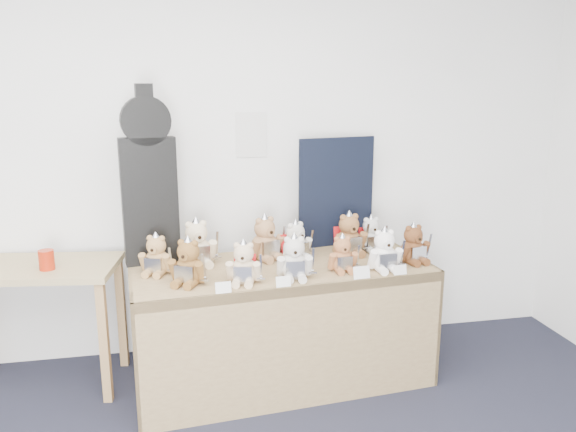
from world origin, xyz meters
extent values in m
plane|color=white|center=(0.00, 2.50, 1.35)|extent=(6.00, 0.00, 6.00)
cube|color=silver|center=(0.73, 2.49, 1.50)|extent=(0.21, 0.00, 0.30)
cube|color=brown|center=(0.83, 1.95, 0.72)|extent=(1.87, 0.91, 0.06)
cube|color=brown|center=(0.86, 1.58, 0.38)|extent=(1.80, 0.18, 0.75)
cube|color=brown|center=(-0.06, 1.87, 0.38)|extent=(0.09, 0.75, 0.75)
cube|color=brown|center=(1.72, 2.03, 0.38)|extent=(0.09, 0.75, 0.75)
cube|color=#978551|center=(-0.62, 2.16, 0.76)|extent=(1.00, 0.64, 0.04)
cube|color=#956840|center=(-0.23, 1.88, 0.37)|extent=(0.06, 0.06, 0.74)
cube|color=#956840|center=(-0.17, 2.32, 0.37)|extent=(0.06, 0.06, 0.74)
cube|color=black|center=(0.06, 2.17, 1.14)|extent=(0.34, 0.15, 0.78)
cylinder|color=black|center=(0.06, 2.17, 1.62)|extent=(0.30, 0.14, 0.29)
cube|color=black|center=(0.06, 2.17, 1.74)|extent=(0.11, 0.10, 0.19)
cube|color=black|center=(1.28, 2.32, 1.12)|extent=(0.55, 0.13, 0.74)
cylinder|color=#AD230B|center=(-0.54, 2.06, 0.84)|extent=(0.09, 0.09, 0.12)
ellipsoid|color=brown|center=(0.27, 1.74, 0.82)|extent=(0.21, 0.20, 0.17)
sphere|color=brown|center=(0.27, 1.74, 0.94)|extent=(0.12, 0.12, 0.12)
cylinder|color=brown|center=(0.25, 1.70, 0.93)|extent=(0.06, 0.05, 0.05)
sphere|color=black|center=(0.24, 1.68, 0.93)|extent=(0.02, 0.02, 0.02)
sphere|color=brown|center=(0.23, 1.76, 0.98)|extent=(0.04, 0.04, 0.04)
sphere|color=brown|center=(0.31, 1.72, 0.98)|extent=(0.04, 0.04, 0.04)
cylinder|color=brown|center=(0.19, 1.76, 0.83)|extent=(0.08, 0.10, 0.13)
cylinder|color=brown|center=(0.33, 1.69, 0.83)|extent=(0.08, 0.10, 0.13)
cylinder|color=brown|center=(0.21, 1.71, 0.78)|extent=(0.09, 0.12, 0.05)
cylinder|color=brown|center=(0.28, 1.67, 0.78)|extent=(0.09, 0.12, 0.05)
cube|color=white|center=(0.24, 1.68, 0.83)|extent=(0.11, 0.07, 0.09)
cone|color=white|center=(0.27, 1.74, 0.99)|extent=(0.11, 0.11, 0.08)
cube|color=white|center=(0.35, 1.67, 0.86)|extent=(0.03, 0.04, 0.18)
cube|color=white|center=(0.35, 1.67, 0.79)|extent=(0.05, 0.03, 0.01)
ellipsoid|color=#CFB492|center=(0.57, 1.69, 0.82)|extent=(0.18, 0.16, 0.16)
sphere|color=#CFB492|center=(0.57, 1.69, 0.92)|extent=(0.11, 0.11, 0.11)
cylinder|color=#CFB492|center=(0.56, 1.65, 0.91)|extent=(0.05, 0.04, 0.05)
sphere|color=black|center=(0.56, 1.63, 0.91)|extent=(0.02, 0.02, 0.02)
sphere|color=#CFB492|center=(0.53, 1.70, 0.97)|extent=(0.04, 0.04, 0.04)
sphere|color=#CFB492|center=(0.61, 1.69, 0.97)|extent=(0.04, 0.04, 0.04)
cylinder|color=#CFB492|center=(0.49, 1.69, 0.83)|extent=(0.06, 0.09, 0.12)
cylinder|color=#CFB492|center=(0.64, 1.66, 0.83)|extent=(0.06, 0.09, 0.12)
cylinder|color=#CFB492|center=(0.52, 1.65, 0.77)|extent=(0.07, 0.11, 0.05)
cylinder|color=#CFB492|center=(0.59, 1.63, 0.77)|extent=(0.07, 0.11, 0.05)
cube|color=white|center=(0.56, 1.64, 0.82)|extent=(0.10, 0.04, 0.09)
cone|color=white|center=(0.57, 1.69, 0.97)|extent=(0.10, 0.10, 0.07)
cube|color=white|center=(0.66, 1.64, 0.85)|extent=(0.02, 0.04, 0.16)
cube|color=white|center=(0.66, 1.64, 0.79)|extent=(0.05, 0.02, 0.01)
cube|color=red|center=(0.58, 1.75, 0.83)|extent=(0.13, 0.06, 0.14)
ellipsoid|color=beige|center=(0.86, 1.72, 0.82)|extent=(0.18, 0.16, 0.16)
sphere|color=beige|center=(0.86, 1.72, 0.93)|extent=(0.12, 0.12, 0.12)
cylinder|color=beige|center=(0.86, 1.67, 0.92)|extent=(0.05, 0.03, 0.05)
sphere|color=black|center=(0.85, 1.65, 0.92)|extent=(0.02, 0.02, 0.02)
sphere|color=beige|center=(0.82, 1.72, 0.98)|extent=(0.04, 0.04, 0.04)
sphere|color=beige|center=(0.90, 1.71, 0.98)|extent=(0.04, 0.04, 0.04)
cylinder|color=beige|center=(0.78, 1.71, 0.83)|extent=(0.06, 0.09, 0.12)
cylinder|color=beige|center=(0.94, 1.69, 0.83)|extent=(0.06, 0.09, 0.12)
cylinder|color=beige|center=(0.82, 1.66, 0.78)|extent=(0.06, 0.11, 0.05)
cylinder|color=beige|center=(0.89, 1.66, 0.78)|extent=(0.06, 0.11, 0.05)
cube|color=white|center=(0.85, 1.65, 0.83)|extent=(0.11, 0.03, 0.09)
cone|color=white|center=(0.86, 1.72, 0.98)|extent=(0.10, 0.10, 0.08)
cube|color=white|center=(0.96, 1.67, 0.85)|extent=(0.02, 0.04, 0.17)
cube|color=white|center=(0.96, 1.67, 0.79)|extent=(0.05, 0.01, 0.01)
ellipsoid|color=#9F623C|center=(1.17, 1.79, 0.81)|extent=(0.14, 0.12, 0.14)
sphere|color=#9F623C|center=(1.17, 1.79, 0.91)|extent=(0.10, 0.10, 0.10)
cylinder|color=#9F623C|center=(1.17, 1.74, 0.90)|extent=(0.04, 0.02, 0.04)
sphere|color=black|center=(1.17, 1.73, 0.90)|extent=(0.02, 0.02, 0.02)
sphere|color=#9F623C|center=(1.13, 1.79, 0.95)|extent=(0.03, 0.03, 0.03)
sphere|color=#9F623C|center=(1.20, 1.79, 0.95)|extent=(0.03, 0.03, 0.03)
cylinder|color=#9F623C|center=(1.10, 1.77, 0.82)|extent=(0.04, 0.08, 0.11)
cylinder|color=#9F623C|center=(1.23, 1.77, 0.82)|extent=(0.04, 0.08, 0.11)
cylinder|color=#9F623C|center=(1.13, 1.74, 0.77)|extent=(0.04, 0.09, 0.04)
cylinder|color=#9F623C|center=(1.20, 1.74, 0.77)|extent=(0.04, 0.09, 0.04)
cube|color=white|center=(1.17, 1.73, 0.82)|extent=(0.09, 0.02, 0.08)
cone|color=white|center=(1.17, 1.79, 0.95)|extent=(0.09, 0.09, 0.07)
cube|color=white|center=(1.26, 1.76, 0.84)|extent=(0.01, 0.04, 0.15)
cube|color=white|center=(1.26, 1.76, 0.78)|extent=(0.04, 0.01, 0.01)
ellipsoid|color=white|center=(1.41, 1.75, 0.82)|extent=(0.17, 0.15, 0.17)
sphere|color=white|center=(1.41, 1.75, 0.93)|extent=(0.12, 0.12, 0.12)
cylinder|color=white|center=(1.42, 1.70, 0.92)|extent=(0.05, 0.03, 0.05)
sphere|color=black|center=(1.42, 1.68, 0.92)|extent=(0.02, 0.02, 0.02)
sphere|color=white|center=(1.37, 1.75, 0.98)|extent=(0.04, 0.04, 0.04)
sphere|color=white|center=(1.45, 1.75, 0.98)|extent=(0.04, 0.04, 0.04)
cylinder|color=white|center=(1.34, 1.73, 0.83)|extent=(0.05, 0.09, 0.12)
cylinder|color=white|center=(1.49, 1.73, 0.83)|extent=(0.05, 0.09, 0.12)
cylinder|color=white|center=(1.38, 1.69, 0.78)|extent=(0.05, 0.11, 0.05)
cylinder|color=white|center=(1.45, 1.70, 0.78)|extent=(0.05, 0.11, 0.05)
cube|color=white|center=(1.42, 1.69, 0.83)|extent=(0.11, 0.02, 0.09)
cone|color=white|center=(1.41, 1.75, 0.98)|extent=(0.10, 0.10, 0.08)
cube|color=white|center=(1.52, 1.72, 0.86)|extent=(0.01, 0.04, 0.17)
cube|color=white|center=(1.52, 1.72, 0.79)|extent=(0.05, 0.01, 0.01)
ellipsoid|color=brown|center=(1.64, 1.86, 0.82)|extent=(0.19, 0.17, 0.16)
sphere|color=brown|center=(1.64, 1.86, 0.93)|extent=(0.12, 0.12, 0.12)
cylinder|color=brown|center=(1.65, 1.81, 0.92)|extent=(0.05, 0.04, 0.05)
sphere|color=black|center=(1.66, 1.79, 0.92)|extent=(0.02, 0.02, 0.02)
sphere|color=brown|center=(1.61, 1.85, 0.97)|extent=(0.04, 0.04, 0.04)
sphere|color=brown|center=(1.68, 1.86, 0.97)|extent=(0.04, 0.04, 0.04)
cylinder|color=brown|center=(1.57, 1.82, 0.83)|extent=(0.06, 0.10, 0.12)
cylinder|color=brown|center=(1.72, 1.85, 0.83)|extent=(0.06, 0.10, 0.12)
cylinder|color=brown|center=(1.62, 1.79, 0.77)|extent=(0.07, 0.11, 0.05)
cylinder|color=brown|center=(1.69, 1.81, 0.77)|extent=(0.07, 0.11, 0.05)
cube|color=white|center=(1.66, 1.79, 0.82)|extent=(0.11, 0.04, 0.09)
cone|color=white|center=(1.64, 1.86, 0.98)|extent=(0.10, 0.10, 0.08)
cube|color=white|center=(1.75, 1.85, 0.85)|extent=(0.02, 0.04, 0.17)
cube|color=white|center=(1.75, 1.85, 0.79)|extent=(0.05, 0.02, 0.01)
ellipsoid|color=beige|center=(0.33, 2.07, 0.83)|extent=(0.22, 0.19, 0.19)
sphere|color=beige|center=(0.33, 2.07, 0.95)|extent=(0.14, 0.14, 0.14)
cylinder|color=beige|center=(0.34, 2.01, 0.94)|extent=(0.06, 0.04, 0.06)
sphere|color=black|center=(0.35, 1.99, 0.94)|extent=(0.02, 0.02, 0.02)
sphere|color=beige|center=(0.29, 2.06, 1.01)|extent=(0.04, 0.04, 0.04)
sphere|color=beige|center=(0.37, 2.08, 1.01)|extent=(0.04, 0.04, 0.04)
cylinder|color=beige|center=(0.25, 2.03, 0.84)|extent=(0.07, 0.11, 0.14)
cylinder|color=beige|center=(0.42, 2.07, 0.84)|extent=(0.07, 0.11, 0.14)
cylinder|color=beige|center=(0.30, 2.00, 0.78)|extent=(0.08, 0.13, 0.06)
cylinder|color=beige|center=(0.38, 2.02, 0.78)|extent=(0.08, 0.13, 0.06)
cube|color=white|center=(0.34, 2.00, 0.84)|extent=(0.12, 0.05, 0.10)
cone|color=white|center=(0.33, 2.07, 1.01)|extent=(0.12, 0.12, 0.09)
cube|color=white|center=(0.45, 2.06, 0.87)|extent=(0.02, 0.05, 0.19)
cube|color=white|center=(0.45, 2.06, 0.79)|extent=(0.06, 0.02, 0.01)
ellipsoid|color=#A17750|center=(0.75, 2.11, 0.83)|extent=(0.23, 0.22, 0.18)
sphere|color=#A17750|center=(0.75, 2.11, 0.95)|extent=(0.13, 0.13, 0.13)
cylinder|color=#A17750|center=(0.78, 2.05, 0.94)|extent=(0.06, 0.05, 0.06)
sphere|color=black|center=(0.79, 2.04, 0.94)|extent=(0.02, 0.02, 0.02)
sphere|color=#A17750|center=(0.72, 2.09, 1.00)|extent=(0.04, 0.04, 0.04)
sphere|color=#A17750|center=(0.79, 2.12, 1.00)|extent=(0.04, 0.04, 0.04)
cylinder|color=#A17750|center=(0.69, 2.05, 0.84)|extent=(0.09, 0.11, 0.14)
cylinder|color=#A17750|center=(0.84, 2.12, 0.84)|extent=(0.09, 0.11, 0.14)
cylinder|color=#A17750|center=(0.74, 2.03, 0.78)|extent=(0.10, 0.13, 0.05)
cylinder|color=#A17750|center=(0.82, 2.07, 0.78)|extent=(0.10, 0.13, 0.05)
cube|color=white|center=(0.78, 2.04, 0.83)|extent=(0.12, 0.07, 0.10)
cone|color=white|center=(0.75, 2.11, 1.01)|extent=(0.11, 0.11, 0.09)
cube|color=white|center=(0.87, 2.12, 0.87)|extent=(0.03, 0.05, 0.19)
cube|color=white|center=(0.87, 2.12, 0.79)|extent=(0.05, 0.03, 0.01)
ellipsoid|color=silver|center=(0.94, 2.06, 0.82)|extent=(0.20, 0.19, 0.16)
sphere|color=silver|center=(0.94, 2.06, 0.93)|extent=(0.12, 0.12, 0.12)
cylinder|color=silver|center=(0.97, 2.02, 0.92)|extent=(0.06, 0.05, 0.05)
sphere|color=black|center=(0.97, 2.00, 0.92)|extent=(0.02, 0.02, 0.02)
sphere|color=silver|center=(0.91, 2.05, 0.97)|extent=(0.04, 0.04, 0.04)
sphere|color=silver|center=(0.98, 2.08, 0.97)|extent=(0.04, 0.04, 0.04)
cylinder|color=silver|center=(0.88, 2.01, 0.83)|extent=(0.08, 0.10, 0.12)
cylinder|color=silver|center=(1.02, 2.08, 0.83)|extent=(0.08, 0.10, 0.12)
cylinder|color=silver|center=(0.94, 2.00, 0.77)|extent=(0.09, 0.11, 0.05)
cylinder|color=silver|center=(1.00, 2.03, 0.77)|extent=(0.09, 0.11, 0.05)
cube|color=white|center=(0.97, 2.01, 0.82)|extent=(0.10, 0.06, 0.09)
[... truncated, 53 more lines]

